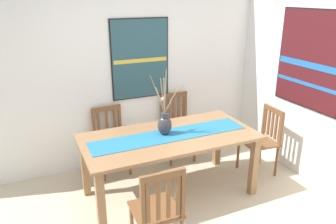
% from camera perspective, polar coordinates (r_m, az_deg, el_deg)
% --- Properties ---
extents(wall_back, '(6.40, 0.12, 2.70)m').
position_cam_1_polar(wall_back, '(4.53, -5.85, 7.85)').
color(wall_back, silver).
rests_on(wall_back, ground_plane).
extents(dining_table, '(1.98, 0.96, 0.77)m').
position_cam_1_polar(dining_table, '(3.77, 0.29, -5.52)').
color(dining_table, '#8E6642').
rests_on(dining_table, ground_plane).
extents(table_runner, '(1.83, 0.36, 0.01)m').
position_cam_1_polar(table_runner, '(3.72, 0.29, -4.05)').
color(table_runner, '#236B93').
rests_on(table_runner, dining_table).
extents(centerpiece_vase, '(0.32, 0.19, 0.75)m').
position_cam_1_polar(centerpiece_vase, '(3.69, -0.60, -1.93)').
color(centerpiece_vase, '#333338').
rests_on(centerpiece_vase, dining_table).
extents(chair_0, '(0.45, 0.45, 0.95)m').
position_cam_1_polar(chair_0, '(4.74, 1.57, -2.31)').
color(chair_0, brown).
rests_on(chair_0, ground_plane).
extents(chair_1, '(0.45, 0.45, 0.90)m').
position_cam_1_polar(chair_1, '(4.52, 16.18, -4.52)').
color(chair_1, brown).
rests_on(chair_1, ground_plane).
extents(chair_2, '(0.43, 0.43, 0.88)m').
position_cam_1_polar(chair_2, '(4.45, -9.96, -4.60)').
color(chair_2, brown).
rests_on(chair_2, ground_plane).
extents(chair_3, '(0.43, 0.43, 0.94)m').
position_cam_1_polar(chair_3, '(3.03, -1.78, -16.69)').
color(chair_3, brown).
rests_on(chair_3, ground_plane).
extents(painting_on_back_wall, '(0.81, 0.05, 1.07)m').
position_cam_1_polar(painting_on_back_wall, '(4.46, -4.87, 9.19)').
color(painting_on_back_wall, black).
extents(painting_on_side_wall, '(0.05, 1.02, 1.19)m').
position_cam_1_polar(painting_on_side_wall, '(4.35, 23.57, 8.33)').
color(painting_on_side_wall, black).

